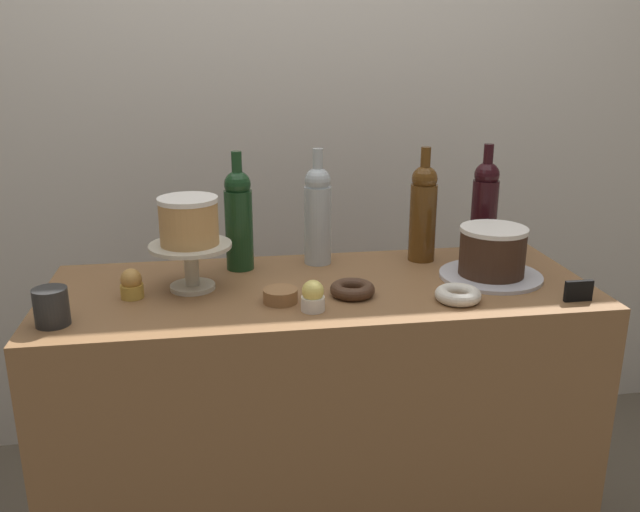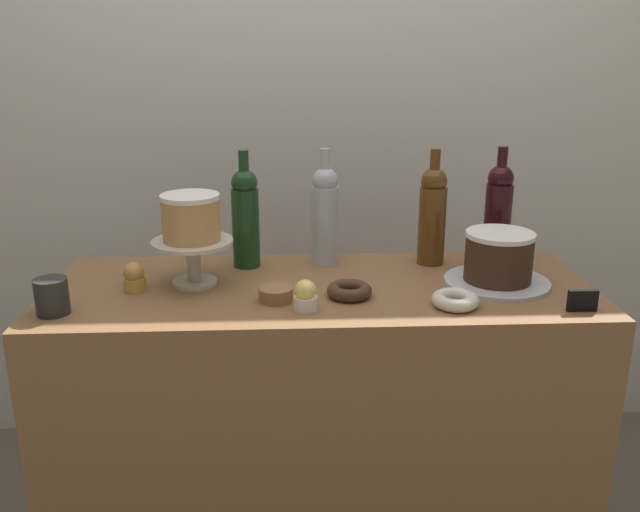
% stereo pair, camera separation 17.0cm
% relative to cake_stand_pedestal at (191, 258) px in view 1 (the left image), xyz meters
% --- Properties ---
extents(back_wall, '(6.00, 0.05, 2.60)m').
position_rel_cake_stand_pedestal_xyz_m(back_wall, '(0.32, 0.82, 0.32)').
color(back_wall, silver).
rests_on(back_wall, ground_plane).
extents(display_counter, '(1.40, 0.54, 0.90)m').
position_rel_cake_stand_pedestal_xyz_m(display_counter, '(0.32, -0.03, -0.53)').
color(display_counter, brown).
rests_on(display_counter, ground_plane).
extents(cake_stand_pedestal, '(0.21, 0.21, 0.12)m').
position_rel_cake_stand_pedestal_xyz_m(cake_stand_pedestal, '(0.00, 0.00, 0.00)').
color(cake_stand_pedestal, beige).
rests_on(cake_stand_pedestal, display_counter).
extents(white_layer_cake, '(0.15, 0.15, 0.12)m').
position_rel_cake_stand_pedestal_xyz_m(white_layer_cake, '(-0.00, -0.00, 0.10)').
color(white_layer_cake, tan).
rests_on(white_layer_cake, cake_stand_pedestal).
extents(silver_serving_platter, '(0.27, 0.27, 0.01)m').
position_rel_cake_stand_pedestal_xyz_m(silver_serving_platter, '(0.78, -0.03, -0.08)').
color(silver_serving_platter, silver).
rests_on(silver_serving_platter, display_counter).
extents(chocolate_round_cake, '(0.18, 0.18, 0.13)m').
position_rel_cake_stand_pedestal_xyz_m(chocolate_round_cake, '(0.78, -0.03, -0.01)').
color(chocolate_round_cake, '#3D2619').
rests_on(chocolate_round_cake, silver_serving_platter).
extents(wine_bottle_green, '(0.08, 0.08, 0.33)m').
position_rel_cake_stand_pedestal_xyz_m(wine_bottle_green, '(0.13, 0.15, 0.06)').
color(wine_bottle_green, '#193D1E').
rests_on(wine_bottle_green, display_counter).
extents(wine_bottle_dark_red, '(0.08, 0.08, 0.33)m').
position_rel_cake_stand_pedestal_xyz_m(wine_bottle_dark_red, '(0.84, 0.18, 0.06)').
color(wine_bottle_dark_red, black).
rests_on(wine_bottle_dark_red, display_counter).
extents(wine_bottle_amber, '(0.08, 0.08, 0.33)m').
position_rel_cake_stand_pedestal_xyz_m(wine_bottle_amber, '(0.65, 0.15, 0.06)').
color(wine_bottle_amber, '#5B3814').
rests_on(wine_bottle_amber, display_counter).
extents(wine_bottle_clear, '(0.08, 0.08, 0.33)m').
position_rel_cake_stand_pedestal_xyz_m(wine_bottle_clear, '(0.35, 0.16, 0.06)').
color(wine_bottle_clear, '#B2BCC1').
rests_on(wine_bottle_clear, display_counter).
extents(cupcake_lemon, '(0.06, 0.06, 0.07)m').
position_rel_cake_stand_pedestal_xyz_m(cupcake_lemon, '(0.28, -0.19, -0.05)').
color(cupcake_lemon, white).
rests_on(cupcake_lemon, display_counter).
extents(cupcake_caramel, '(0.06, 0.06, 0.07)m').
position_rel_cake_stand_pedestal_xyz_m(cupcake_caramel, '(-0.14, -0.04, -0.05)').
color(cupcake_caramel, gold).
rests_on(cupcake_caramel, display_counter).
extents(donut_chocolate, '(0.11, 0.11, 0.03)m').
position_rel_cake_stand_pedestal_xyz_m(donut_chocolate, '(0.39, -0.11, -0.07)').
color(donut_chocolate, '#472D1E').
rests_on(donut_chocolate, display_counter).
extents(donut_sugar, '(0.11, 0.11, 0.03)m').
position_rel_cake_stand_pedestal_xyz_m(donut_sugar, '(0.64, -0.18, -0.07)').
color(donut_sugar, silver).
rests_on(donut_sugar, display_counter).
extents(cookie_stack, '(0.08, 0.08, 0.03)m').
position_rel_cake_stand_pedestal_xyz_m(cookie_stack, '(0.21, -0.12, -0.06)').
color(cookie_stack, olive).
rests_on(cookie_stack, display_counter).
extents(price_sign_chalkboard, '(0.07, 0.01, 0.05)m').
position_rel_cake_stand_pedestal_xyz_m(price_sign_chalkboard, '(0.93, -0.23, -0.06)').
color(price_sign_chalkboard, black).
rests_on(price_sign_chalkboard, display_counter).
extents(coffee_cup_ceramic, '(0.08, 0.08, 0.08)m').
position_rel_cake_stand_pedestal_xyz_m(coffee_cup_ceramic, '(-0.30, -0.18, -0.04)').
color(coffee_cup_ceramic, '#282828').
rests_on(coffee_cup_ceramic, display_counter).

